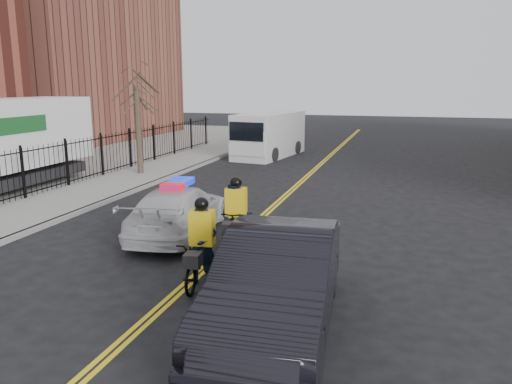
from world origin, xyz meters
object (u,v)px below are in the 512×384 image
object	(u,v)px
cyclist_near	(203,255)
dark_sedan	(277,281)
police_cruiser	(179,210)
cyclist_far	(236,222)
cargo_van	(268,136)

from	to	relation	value
cyclist_near	dark_sedan	bearing A→B (deg)	-42.84
cyclist_near	police_cruiser	bearing A→B (deg)	116.20
police_cruiser	dark_sedan	bearing A→B (deg)	123.85
dark_sedan	cyclist_near	bearing A→B (deg)	139.31
police_cruiser	dark_sedan	distance (m)	6.27
cyclist_far	cargo_van	bearing A→B (deg)	96.67
cyclist_near	cyclist_far	bearing A→B (deg)	83.92
police_cruiser	cyclist_far	xyz separation A→B (m)	(2.06, -0.92, 0.06)
dark_sedan	cyclist_far	bearing A→B (deg)	114.01
dark_sedan	cyclist_far	xyz separation A→B (m)	(-2.07, 3.79, -0.12)
police_cruiser	dark_sedan	xyz separation A→B (m)	(4.13, -4.71, 0.17)
cargo_van	cyclist_near	size ratio (longest dim) A/B	3.15
cargo_van	cyclist_far	distance (m)	17.41
police_cruiser	cyclist_far	distance (m)	2.26
police_cruiser	cargo_van	distance (m)	16.16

